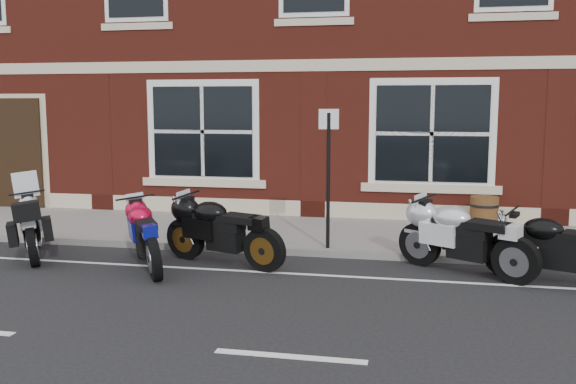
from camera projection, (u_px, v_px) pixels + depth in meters
name	position (u px, v px, depth m)	size (l,w,h in m)	color
ground	(330.00, 279.00, 9.52)	(80.00, 80.00, 0.00)	black
sidewalk	(351.00, 235.00, 12.43)	(30.00, 3.00, 0.12)	slate
kerb	(341.00, 254.00, 10.89)	(30.00, 0.16, 0.12)	slate
moto_touring_silver	(34.00, 223.00, 10.97)	(1.26, 1.86, 1.40)	black
moto_sport_red	(148.00, 233.00, 10.14)	(1.28, 1.93, 0.98)	black
moto_sport_black	(222.00, 228.00, 10.34)	(2.21, 0.93, 1.03)	black
moto_sport_silver	(464.00, 235.00, 9.77)	(2.03, 1.37, 1.04)	black
moto_naked_black	(555.00, 246.00, 9.25)	(2.00, 1.01, 0.96)	black
barrel_planter	(484.00, 213.00, 12.71)	(0.58, 0.58, 0.64)	#523616
parking_sign	(328.00, 169.00, 10.87)	(0.34, 0.07, 2.38)	black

